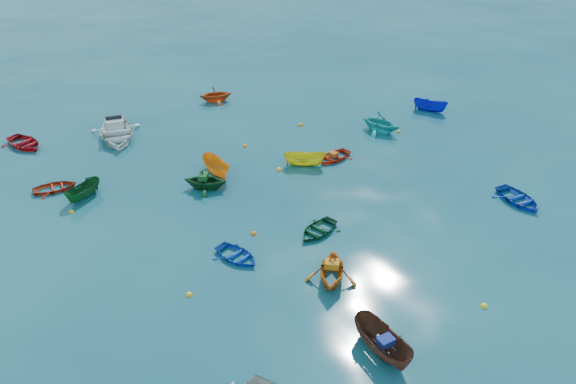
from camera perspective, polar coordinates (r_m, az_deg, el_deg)
ground at (r=30.24m, az=5.52°, el=-4.68°), size 160.00×160.00×0.00m
dinghy_blue_sw at (r=28.83m, az=-5.19°, el=-6.73°), size 2.44×2.96×0.53m
sampan_brown_mid at (r=24.41m, az=9.50°, el=-15.80°), size 1.56×3.45×1.30m
dinghy_blue_se at (r=35.76m, az=22.30°, el=-0.94°), size 2.71×3.41×0.63m
dinghy_orange_w at (r=27.49m, az=4.41°, el=-8.91°), size 3.86×3.88×1.55m
sampan_yellow_mid at (r=36.99m, az=1.69°, el=2.74°), size 2.77×2.56×1.06m
dinghy_green_e at (r=30.55m, az=3.02°, el=-4.14°), size 3.04×2.50×0.55m
dinghy_cyan_se at (r=42.21m, az=9.29°, el=6.14°), size 3.34×3.63×1.59m
dinghy_red_nw at (r=37.10m, az=-22.53°, el=0.22°), size 2.85×2.27×0.53m
sampan_orange_n at (r=36.25m, az=-7.21°, el=1.84°), size 1.28×3.05×1.16m
dinghy_green_n at (r=34.76m, az=-8.35°, el=0.36°), size 3.40×3.37×1.35m
dinghy_red_ne at (r=37.86m, az=4.68°, el=3.37°), size 2.88×2.25×0.55m
sampan_blue_far at (r=46.46m, az=14.17°, el=8.00°), size 2.16×2.89×1.05m
dinghy_red_far at (r=43.53m, az=-25.15°, el=4.24°), size 3.24×3.86×0.69m
dinghy_orange_far at (r=47.30m, az=-7.33°, el=9.14°), size 3.28×3.06×1.40m
sampan_green_far at (r=35.65m, az=-19.95°, el=-0.52°), size 2.78×2.07×1.01m
motorboat_white at (r=42.41m, az=-16.95°, el=5.27°), size 4.90×5.82×1.63m
tarp_blue_a at (r=23.75m, az=9.90°, el=-14.69°), size 0.69×0.55×0.32m
tarp_orange_a at (r=26.93m, az=4.50°, el=-7.31°), size 0.85×0.84×0.33m
tarp_green_b at (r=34.36m, az=-8.62°, el=1.58°), size 0.86×0.88×0.34m
tarp_orange_b at (r=37.60m, az=4.60°, el=3.87°), size 0.52×0.64×0.28m
buoy_ye_a at (r=27.52m, az=19.29°, el=-10.93°), size 0.34×0.34×0.34m
buoy_or_b at (r=35.46m, az=22.60°, el=-1.29°), size 0.39×0.39×0.39m
buoy_ye_b at (r=26.99m, az=-9.99°, el=-10.28°), size 0.32×0.32×0.32m
buoy_or_c at (r=30.45m, az=-3.50°, el=-4.29°), size 0.32×0.32×0.32m
buoy_ye_c at (r=36.40m, az=-0.93°, el=2.24°), size 0.37×0.37×0.37m
buoy_or_d at (r=42.56m, az=1.28°, el=6.78°), size 0.39×0.39×0.39m
buoy_ye_d at (r=34.46m, az=-21.14°, el=-1.94°), size 0.31×0.31×0.31m
buoy_or_e at (r=39.52m, az=-4.38°, el=4.65°), size 0.34×0.34×0.34m
buoy_ye_e at (r=42.28m, az=11.19°, el=5.99°), size 0.31×0.31×0.31m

